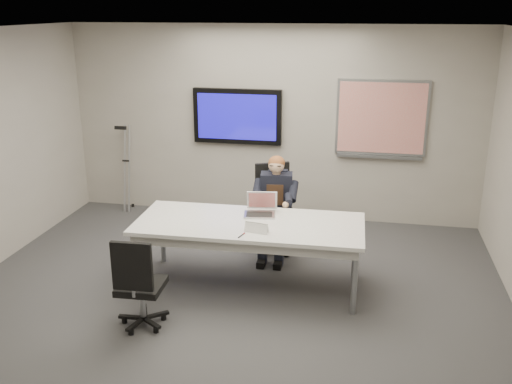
% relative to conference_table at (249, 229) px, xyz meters
% --- Properties ---
extents(floor, '(6.00, 6.00, 0.02)m').
position_rel_conference_table_xyz_m(floor, '(-0.15, -0.67, -0.68)').
color(floor, '#343436').
rests_on(floor, ground).
extents(ceiling, '(6.00, 6.00, 0.02)m').
position_rel_conference_table_xyz_m(ceiling, '(-0.15, -0.67, 2.12)').
color(ceiling, white).
rests_on(ceiling, wall_back).
extents(wall_back, '(6.00, 0.02, 2.80)m').
position_rel_conference_table_xyz_m(wall_back, '(-0.15, 2.33, 0.72)').
color(wall_back, '#9F9A90').
rests_on(wall_back, ground).
extents(wall_front, '(6.00, 0.02, 2.80)m').
position_rel_conference_table_xyz_m(wall_front, '(-0.15, -3.67, 0.72)').
color(wall_front, '#9F9A90').
rests_on(wall_front, ground).
extents(conference_table, '(2.52, 1.10, 0.77)m').
position_rel_conference_table_xyz_m(conference_table, '(0.00, 0.00, 0.00)').
color(conference_table, white).
rests_on(conference_table, ground).
extents(tv_display, '(1.30, 0.09, 0.80)m').
position_rel_conference_table_xyz_m(tv_display, '(-0.65, 2.28, 0.82)').
color(tv_display, black).
rests_on(tv_display, wall_back).
extents(whiteboard, '(1.25, 0.08, 1.10)m').
position_rel_conference_table_xyz_m(whiteboard, '(1.40, 2.30, 0.85)').
color(whiteboard, '#96999E').
rests_on(whiteboard, wall_back).
extents(office_chair_far, '(0.70, 0.70, 1.11)m').
position_rel_conference_table_xyz_m(office_chair_far, '(0.12, 1.07, -0.33)').
color(office_chair_far, black).
rests_on(office_chair_far, ground).
extents(office_chair_near, '(0.48, 0.48, 0.97)m').
position_rel_conference_table_xyz_m(office_chair_near, '(-0.86, -1.07, -0.38)').
color(office_chair_near, black).
rests_on(office_chair_near, ground).
extents(seated_person, '(0.42, 0.72, 1.28)m').
position_rel_conference_table_xyz_m(seated_person, '(0.14, 0.83, -0.17)').
color(seated_person, '#1B1F2E').
rests_on(seated_person, office_chair_far).
extents(crutch, '(0.24, 0.58, 1.42)m').
position_rel_conference_table_xyz_m(crutch, '(-2.36, 2.13, 0.01)').
color(crutch, '#B2B5BB').
rests_on(crutch, ground).
extents(laptop, '(0.38, 0.37, 0.25)m').
position_rel_conference_table_xyz_m(laptop, '(0.07, 0.29, 0.15)').
color(laptop, '#AFAFB2').
rests_on(laptop, conference_table).
extents(name_tent, '(0.26, 0.12, 0.10)m').
position_rel_conference_table_xyz_m(name_tent, '(0.13, -0.26, 0.14)').
color(name_tent, white).
rests_on(name_tent, conference_table).
extents(pen, '(0.05, 0.14, 0.01)m').
position_rel_conference_table_xyz_m(pen, '(0.00, -0.40, 0.09)').
color(pen, black).
rests_on(pen, conference_table).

